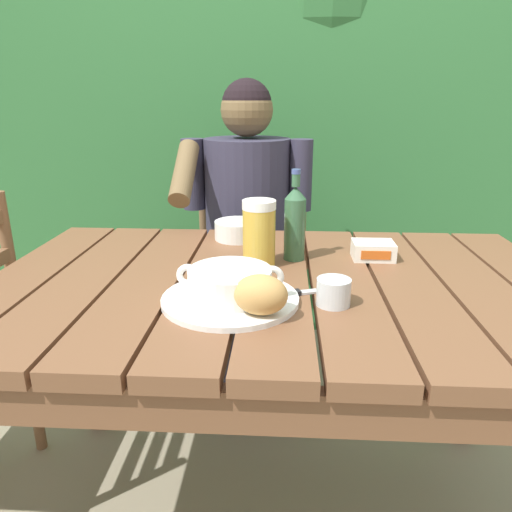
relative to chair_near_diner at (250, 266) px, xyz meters
The scene contains 13 objects.
dining_table 0.90m from the chair_near_diner, 81.74° to the right, with size 1.39×0.87×0.75m.
hedge_backdrop 0.86m from the chair_near_diner, 75.72° to the left, with size 3.44×0.97×2.10m.
chair_near_diner is the anchor object (origin of this frame).
person_eating 0.32m from the chair_near_diner, 90.83° to the right, with size 0.48×0.47×1.23m.
serving_plate 1.05m from the chair_near_diner, 88.39° to the right, with size 0.29×0.29×0.01m.
soup_bowl 1.06m from the chair_near_diner, 88.39° to the right, with size 0.23×0.18×0.07m.
bread_roll 1.15m from the chair_near_diner, 84.93° to the right, with size 0.12×0.09×0.08m.
beer_glass 0.86m from the chair_near_diner, 84.33° to the right, with size 0.09×0.09×0.17m.
beer_bottle 0.83m from the chair_near_diner, 76.85° to the right, with size 0.06×0.06×0.24m.
water_glass_small 1.09m from the chair_near_diner, 76.42° to the right, with size 0.07×0.07×0.06m.
butter_tub 0.86m from the chair_near_diner, 61.67° to the right, with size 0.11×0.08×0.05m.
table_knife 1.02m from the chair_near_diner, 79.71° to the right, with size 0.16×0.07×0.01m.
diner_bowl 0.62m from the chair_near_diner, 90.00° to the right, with size 0.14×0.14×0.06m.
Camera 1 is at (0.01, -1.06, 1.17)m, focal length 33.29 mm.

